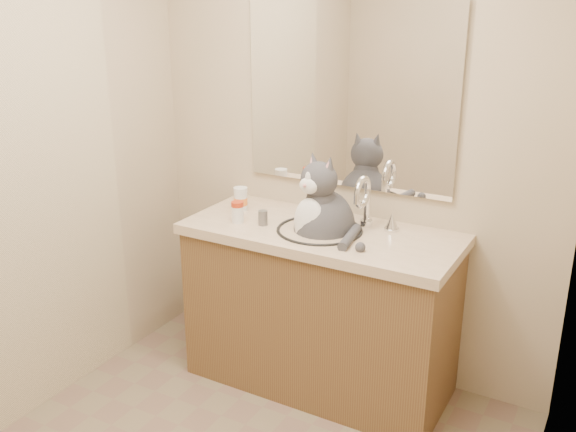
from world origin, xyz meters
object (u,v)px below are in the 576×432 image
(pill_bottle_redcap, at_px, (238,212))
(pill_bottle_orange, at_px, (241,199))
(cat, at_px, (323,224))
(grey_canister, at_px, (263,218))

(pill_bottle_redcap, height_order, pill_bottle_orange, pill_bottle_orange)
(cat, height_order, pill_bottle_redcap, cat)
(pill_bottle_redcap, bearing_deg, grey_canister, 11.87)
(pill_bottle_redcap, relative_size, pill_bottle_orange, 0.87)
(pill_bottle_redcap, distance_m, pill_bottle_orange, 0.19)
(grey_canister, bearing_deg, cat, 17.45)
(cat, relative_size, pill_bottle_orange, 4.76)
(grey_canister, bearing_deg, pill_bottle_orange, 148.07)
(cat, xyz_separation_m, pill_bottle_orange, (-0.50, 0.05, 0.03))
(cat, relative_size, pill_bottle_redcap, 5.49)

